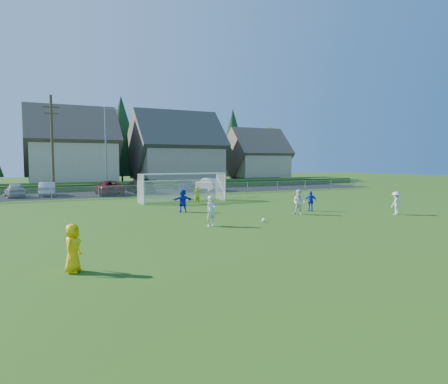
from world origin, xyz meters
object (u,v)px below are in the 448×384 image
Objects in this scene: player_white_b at (299,202)px; car_b at (48,189)px; player_blue_b at (183,201)px; car_c at (109,188)px; player_white_c at (396,203)px; car_f at (209,184)px; player_blue_a at (311,201)px; goalkeeper at (197,195)px; player_white_a at (211,211)px; soccer_goal at (182,183)px; car_a at (15,190)px; car_d at (141,185)px; car_e at (185,185)px; referee at (73,248)px; soccer_ball at (264,220)px.

player_white_b is 26.65m from car_b.
player_blue_b is 0.30× the size of car_c.
car_f is (-1.99, 25.11, -0.01)m from player_white_c.
player_white_b is 0.36× the size of car_f.
player_blue_a is 0.96× the size of goalkeeper.
player_white_a is 1.09× the size of player_white_c.
goalkeeper is 2.72m from soccer_goal.
car_a is (-10.48, 18.02, -0.10)m from player_blue_b.
player_blue_a is 22.50m from car_d.
player_white_a is 25.63m from car_e.
player_white_a is 26.25m from car_f.
car_d is 1.21× the size of car_f.
player_white_c is at bearing 104.13° from car_e.
car_d is at bearing 65.41° from player_white_a.
car_f is (7.28, 13.55, 0.01)m from goalkeeper.
referee is 1.05× the size of goalkeeper.
car_e is at bearing -178.98° from car_d.
car_d is (-0.65, 24.34, 0.69)m from soccer_ball.
player_white_c is 27.45m from car_d.
car_d is at bearing -160.12° from car_c.
player_white_a is 13.34m from soccer_goal.
player_blue_a is (5.64, 2.74, 0.60)m from soccer_ball.
goalkeeper is at bearing 56.49° from car_f.
player_white_c is 25.19m from car_f.
goalkeeper is 0.28× the size of car_c.
car_c is at bearing 162.05° from player_white_b.
player_white_b is 0.30× the size of car_d.
player_white_a is at bearing 110.75° from car_b.
player_white_c is at bearing 89.26° from car_f.
referee is 18.85m from player_blue_a.
referee is 0.97× the size of player_blue_b.
referee reaches higher than car_c.
soccer_ball is at bearing 102.32° from car_c.
car_b is 1.04× the size of car_e.
referee is at bearing 78.92° from car_c.
player_white_b is at bearing 23.58° from soccer_ball.
player_white_b is (3.76, 1.64, 0.70)m from soccer_ball.
player_white_c reaches higher than car_f.
car_e is at bearing 79.36° from soccer_ball.
car_d reaches higher than car_c.
player_blue_a is at bearing 120.97° from goalkeeper.
player_white_a reaches higher than soccer_ball.
referee is 16.68m from player_white_b.
soccer_ball is 0.04× the size of car_d.
player_blue_b reaches higher than car_b.
referee is 9.82m from player_white_a.
player_blue_b is 16.94m from car_c.
car_d is (-4.41, 22.70, -0.02)m from player_white_b.
player_white_c is at bearing -47.13° from referee.
car_a is (-13.04, 24.32, 0.59)m from soccer_ball.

